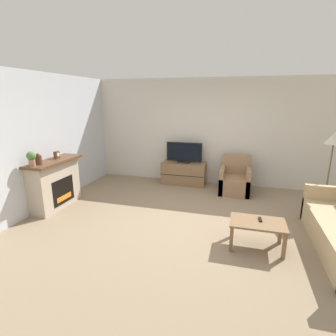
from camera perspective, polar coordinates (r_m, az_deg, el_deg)
name	(u,v)px	position (r m, az deg, el deg)	size (l,w,h in m)	color
ground_plane	(193,221)	(4.96, 5.44, -11.42)	(24.00, 24.00, 0.00)	#89755B
wall_back	(211,132)	(6.90, 9.38, 7.70)	(12.00, 0.06, 2.70)	beige
wall_left	(44,141)	(5.89, -25.45, 5.24)	(0.06, 12.00, 2.70)	silver
fireplace	(55,183)	(5.87, -23.40, -3.03)	(0.50, 1.28, 1.00)	#B7A893
mantel_vase_left	(38,159)	(5.44, -26.39, 1.68)	(0.12, 0.12, 0.21)	#512D23
mantel_clock	(57,155)	(5.82, -23.06, 2.63)	(0.08, 0.11, 0.15)	brown
potted_plant	(31,158)	(5.31, -27.59, 1.95)	(0.16, 0.16, 0.28)	#936B4C
tv_stand	(184,173)	(6.91, 3.47, -1.14)	(1.14, 0.49, 0.57)	brown
tv	(184,153)	(6.78, 3.53, 3.19)	(0.93, 0.18, 0.53)	black
armchair	(235,181)	(6.49, 14.34, -2.68)	(0.70, 0.76, 0.87)	#937051
coffee_table	(257,226)	(4.22, 18.89, -11.81)	(0.80, 0.51, 0.42)	brown
remote	(260,219)	(4.25, 19.44, -10.50)	(0.05, 0.15, 0.02)	black
floor_lamp	(333,144)	(5.67, 32.34, 4.35)	(0.32, 0.32, 1.61)	black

